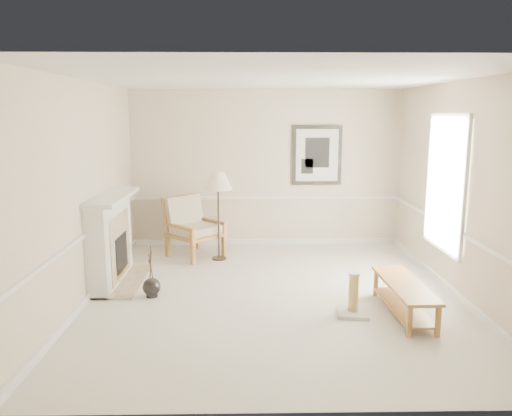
{
  "coord_description": "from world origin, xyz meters",
  "views": [
    {
      "loc": [
        -0.35,
        -6.52,
        2.46
      ],
      "look_at": [
        -0.22,
        0.7,
        1.09
      ],
      "focal_mm": 35.0,
      "sensor_mm": 36.0,
      "label": 1
    }
  ],
  "objects_px": {
    "floor_vase": "(152,287)",
    "armchair": "(191,224)",
    "floor_lamp": "(218,183)",
    "bench": "(404,293)",
    "scratching_post": "(353,302)"
  },
  "relations": [
    {
      "from": "floor_lamp",
      "to": "floor_vase",
      "type": "bearing_deg",
      "value": -114.82
    },
    {
      "from": "armchair",
      "to": "floor_lamp",
      "type": "bearing_deg",
      "value": -73.86
    },
    {
      "from": "floor_vase",
      "to": "floor_lamp",
      "type": "xyz_separation_m",
      "value": [
        0.82,
        1.78,
        1.18
      ]
    },
    {
      "from": "floor_vase",
      "to": "scratching_post",
      "type": "bearing_deg",
      "value": -14.27
    },
    {
      "from": "armchair",
      "to": "floor_lamp",
      "type": "xyz_separation_m",
      "value": [
        0.5,
        -0.27,
        0.75
      ]
    },
    {
      "from": "floor_lamp",
      "to": "scratching_post",
      "type": "height_order",
      "value": "floor_lamp"
    },
    {
      "from": "armchair",
      "to": "bench",
      "type": "height_order",
      "value": "armchair"
    },
    {
      "from": "armchair",
      "to": "floor_vase",
      "type": "bearing_deg",
      "value": -144.3
    },
    {
      "from": "bench",
      "to": "armchair",
      "type": "bearing_deg",
      "value": 137.21
    },
    {
      "from": "floor_vase",
      "to": "armchair",
      "type": "xyz_separation_m",
      "value": [
        0.32,
        2.05,
        0.43
      ]
    },
    {
      "from": "armchair",
      "to": "bench",
      "type": "bearing_deg",
      "value": -88.16
    },
    {
      "from": "floor_vase",
      "to": "armchair",
      "type": "height_order",
      "value": "armchair"
    },
    {
      "from": "floor_vase",
      "to": "armchair",
      "type": "relative_size",
      "value": 0.63
    },
    {
      "from": "bench",
      "to": "floor_vase",
      "type": "bearing_deg",
      "value": 168.48
    },
    {
      "from": "floor_vase",
      "to": "floor_lamp",
      "type": "distance_m",
      "value": 2.28
    }
  ]
}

